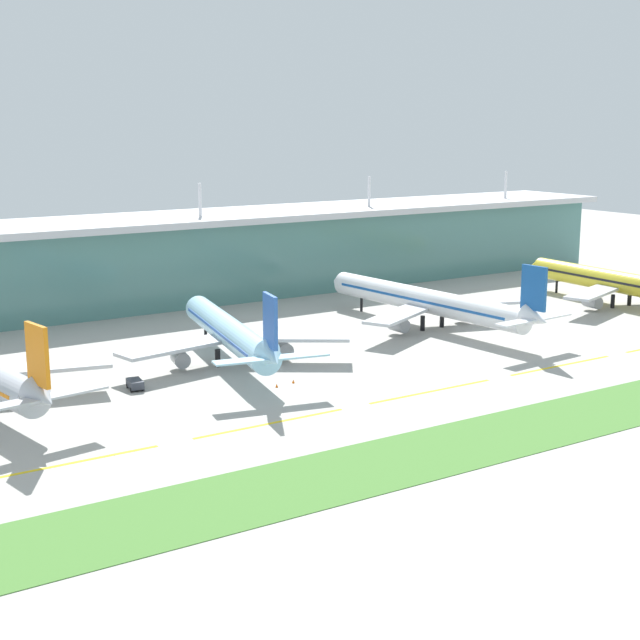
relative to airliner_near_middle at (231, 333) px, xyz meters
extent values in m
plane|color=#A8A59E|center=(24.53, -36.10, -6.45)|extent=(600.00, 600.00, 0.00)
cube|color=slate|center=(24.53, 69.28, 4.30)|extent=(280.00, 28.00, 21.50)
cube|color=silver|center=(24.53, 69.28, 15.95)|extent=(288.00, 34.00, 1.80)
cylinder|color=silver|center=(24.53, 63.68, 21.35)|extent=(0.90, 0.90, 9.00)
cylinder|color=silver|center=(80.53, 63.68, 21.35)|extent=(0.90, 0.90, 9.00)
cylinder|color=silver|center=(136.53, 63.68, 21.35)|extent=(0.90, 0.90, 9.00)
cone|color=#ADB2BC|center=(-46.72, -28.56, 1.25)|extent=(5.92, 7.33, 5.72)
cube|color=orange|center=(-46.88, -27.57, 7.70)|extent=(1.71, 6.43, 9.50)
cube|color=#ADB2BC|center=(-52.23, -28.94, 1.05)|extent=(10.38, 4.75, 0.36)
cube|color=#ADB2BC|center=(-41.37, -27.20, 1.05)|extent=(10.38, 4.75, 0.36)
cube|color=#B7BABF|center=(-38.89, -1.64, -1.25)|extent=(24.91, 11.98, 0.70)
cylinder|color=gray|center=(-40.31, -0.41, -4.05)|extent=(3.87, 4.95, 3.20)
cylinder|color=#9ED1EA|center=(0.31, 1.51, 0.05)|extent=(16.10, 51.34, 5.80)
cone|color=#9ED1EA|center=(5.93, 28.54, 0.05)|extent=(6.21, 5.04, 5.51)
cone|color=#9ED1EA|center=(-5.51, -26.51, 1.25)|extent=(6.18, 7.49, 5.72)
cube|color=#2D5BB7|center=(-5.30, -25.53, 7.70)|extent=(1.99, 6.41, 9.50)
cube|color=#9ED1EA|center=(-10.79, -24.90, 1.05)|extent=(10.44, 5.17, 0.36)
cube|color=#9ED1EA|center=(-0.02, -27.14, 1.05)|extent=(10.44, 5.17, 0.36)
cube|color=#B7BABF|center=(-12.34, -0.38, -1.25)|extent=(24.83, 10.97, 0.70)
cylinder|color=gray|center=(-10.87, 0.78, -4.05)|extent=(4.05, 5.06, 3.20)
cube|color=#B7BABF|center=(11.16, -5.27, -1.25)|extent=(23.73, 18.98, 0.70)
cylinder|color=gray|center=(10.28, -3.61, -4.05)|extent=(4.05, 5.06, 3.20)
cylinder|color=black|center=(4.22, 20.31, -4.65)|extent=(0.70, 0.70, 3.60)
cylinder|color=black|center=(-3.43, -0.78, -4.65)|extent=(1.10, 1.10, 3.60)
cylinder|color=black|center=(2.84, -2.08, -4.65)|extent=(1.10, 1.10, 3.60)
cube|color=#2D5BB7|center=(0.31, 1.51, 0.45)|extent=(15.10, 46.33, 0.60)
cylinder|color=white|center=(55.17, 5.79, 0.05)|extent=(10.78, 62.23, 5.80)
cone|color=white|center=(52.51, 38.66, 0.05)|extent=(5.82, 4.43, 5.51)
cone|color=white|center=(57.92, -28.08, 1.25)|extent=(5.45, 7.00, 5.72)
cube|color=#19519E|center=(57.84, -27.09, 7.70)|extent=(1.21, 6.44, 9.50)
cube|color=white|center=(52.40, -28.03, 1.05)|extent=(10.23, 4.00, 0.36)
cube|color=white|center=(63.36, -27.14, 1.05)|extent=(10.23, 4.00, 0.36)
cube|color=#B7BABF|center=(43.57, 0.41, -1.25)|extent=(24.50, 16.84, 0.70)
cylinder|color=gray|center=(44.65, 1.94, -4.05)|extent=(3.55, 4.74, 3.20)
cube|color=#B7BABF|center=(67.49, 2.35, -1.25)|extent=(24.94, 13.65, 0.70)
cylinder|color=gray|center=(66.18, 3.69, -4.05)|extent=(3.55, 4.74, 3.20)
cylinder|color=black|center=(53.30, 28.95, -4.65)|extent=(0.70, 0.70, 3.60)
cylinder|color=black|center=(52.23, 2.54, -4.65)|extent=(1.10, 1.10, 3.60)
cylinder|color=black|center=(58.61, 3.05, -4.65)|extent=(1.10, 1.10, 3.60)
cube|color=#19519E|center=(55.17, 5.79, 0.45)|extent=(10.32, 56.06, 0.60)
cylinder|color=yellow|center=(115.24, -0.61, 0.05)|extent=(7.93, 55.60, 5.80)
cone|color=yellow|center=(116.39, 29.07, 0.05)|extent=(5.66, 4.21, 5.51)
cube|color=#B7BABF|center=(103.08, -4.57, -1.25)|extent=(24.88, 14.52, 0.70)
cylinder|color=gray|center=(104.34, -3.17, -4.05)|extent=(3.37, 4.62, 3.20)
cylinder|color=black|center=(116.04, 20.15, -4.65)|extent=(0.70, 0.70, 3.60)
cylinder|color=black|center=(111.93, -3.49, -4.65)|extent=(1.10, 1.10, 3.60)
cylinder|color=black|center=(118.33, -3.73, -4.65)|extent=(1.10, 1.10, 3.60)
cube|color=black|center=(115.24, -0.61, 0.45)|extent=(7.76, 50.06, 0.60)
cube|color=yellow|center=(-46.47, -37.86, -6.43)|extent=(28.00, 0.70, 0.04)
cube|color=yellow|center=(-12.47, -37.86, -6.43)|extent=(28.00, 0.70, 0.04)
cube|color=yellow|center=(21.53, -37.86, -6.43)|extent=(28.00, 0.70, 0.04)
cube|color=yellow|center=(55.53, -37.86, -6.43)|extent=(28.00, 0.70, 0.04)
cube|color=#477A33|center=(24.53, -62.80, -6.40)|extent=(300.00, 18.00, 0.10)
cube|color=#333842|center=(-23.63, -7.04, -5.30)|extent=(2.97, 4.68, 1.40)
cylinder|color=black|center=(-22.77, -8.72, -6.00)|extent=(0.47, 0.94, 0.90)
cylinder|color=black|center=(-24.91, -8.42, -6.00)|extent=(0.47, 0.94, 0.90)
cylinder|color=black|center=(-22.35, -5.66, -6.00)|extent=(0.47, 0.94, 0.90)
cylinder|color=black|center=(-24.49, -5.37, -6.00)|extent=(0.47, 0.94, 0.90)
cone|color=orange|center=(-0.96, -20.10, -6.10)|extent=(0.56, 0.56, 0.70)
cone|color=orange|center=(3.14, -19.31, -6.10)|extent=(0.56, 0.56, 0.70)
camera|label=1|loc=(-85.12, -164.85, 42.22)|focal=52.38mm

